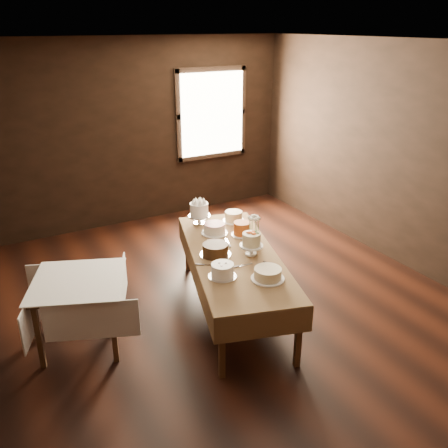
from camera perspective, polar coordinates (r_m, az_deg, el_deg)
floor at (r=5.43m, az=1.04°, el=-10.00°), size 5.00×6.00×0.01m
ceiling at (r=4.55m, az=1.31°, el=21.03°), size 5.00×6.00×0.01m
wall_back at (r=7.47m, az=-10.66°, el=10.59°), size 5.00×0.02×2.80m
wall_right at (r=6.39m, az=21.12°, el=7.37°), size 0.02×6.00×2.80m
window at (r=7.87m, az=-1.43°, el=13.08°), size 1.10×0.05×1.30m
display_table at (r=5.07m, az=1.20°, el=-4.10°), size 1.49×2.41×0.70m
side_table at (r=4.77m, az=-17.08°, el=-7.31°), size 1.10×1.10×0.71m
cake_meringue at (r=5.74m, az=-2.99°, el=1.17°), size 0.27×0.27×0.28m
cake_speckled at (r=5.84m, az=1.16°, el=0.88°), size 0.29×0.29×0.13m
cake_lattice at (r=5.50m, az=-1.14°, el=-0.62°), size 0.35×0.35×0.12m
cake_caramel at (r=5.46m, az=2.14°, el=-0.61°), size 0.27×0.27×0.16m
cake_chocolate at (r=4.99m, az=-1.04°, el=-3.13°), size 0.33×0.33×0.13m
cake_flowers at (r=4.99m, az=3.30°, el=-2.52°), size 0.25×0.25×0.26m
cake_swirl at (r=4.57m, az=-0.18°, el=-5.67°), size 0.29×0.29×0.14m
cake_cream at (r=4.56m, az=5.28°, el=-6.03°), size 0.36×0.36×0.11m
cake_server_a at (r=4.82m, az=2.66°, el=-4.91°), size 0.24×0.04×0.01m
cake_server_b at (r=4.78m, az=5.93°, el=-5.31°), size 0.03×0.24×0.01m
cake_server_c at (r=5.33m, az=0.36°, el=-2.05°), size 0.09×0.24×0.01m
cake_server_d at (r=5.33m, az=3.43°, el=-2.05°), size 0.19×0.18×0.01m
cake_server_e at (r=4.81m, az=-1.48°, el=-4.97°), size 0.21×0.15×0.01m
flower_vase at (r=5.25m, az=3.56°, el=-1.77°), size 0.13×0.13×0.13m
flower_bouquet at (r=5.17m, az=3.61°, el=0.09°), size 0.14×0.14×0.20m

